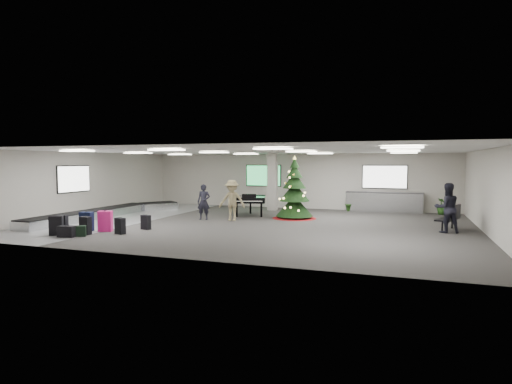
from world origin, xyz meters
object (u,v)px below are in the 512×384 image
(traveler_bench, at_px, (447,208))
(potted_plant_right, at_px, (442,206))
(baggage_carousel, at_px, (106,213))
(grand_piano, at_px, (250,199))
(traveler_b, at_px, (232,200))
(christmas_tree, at_px, (294,197))
(potted_plant_left, at_px, (349,203))
(bench, at_px, (451,216))
(pink_suitcase, at_px, (105,221))
(traveler_a, at_px, (204,202))
(service_counter, at_px, (384,202))

(traveler_bench, bearing_deg, potted_plant_right, -108.74)
(baggage_carousel, xyz_separation_m, grand_piano, (6.49, 2.90, 0.60))
(traveler_b, xyz_separation_m, potted_plant_right, (9.33, 5.77, -0.51))
(grand_piano, bearing_deg, baggage_carousel, -173.32)
(christmas_tree, distance_m, traveler_b, 3.07)
(potted_plant_left, bearing_deg, traveler_b, -128.69)
(bench, distance_m, traveler_bench, 0.79)
(pink_suitcase, relative_size, potted_plant_right, 0.97)
(traveler_a, height_order, potted_plant_left, traveler_a)
(baggage_carousel, distance_m, service_counter, 14.50)
(bench, relative_size, traveler_b, 0.89)
(service_counter, distance_m, christmas_tree, 5.75)
(pink_suitcase, bearing_deg, potted_plant_right, 19.66)
(grand_piano, bearing_deg, potted_plant_left, 21.73)
(baggage_carousel, height_order, traveler_a, traveler_a)
(grand_piano, bearing_deg, bench, -28.73)
(grand_piano, relative_size, traveler_a, 1.41)
(traveler_b, bearing_deg, traveler_a, 174.53)
(potted_plant_left, bearing_deg, baggage_carousel, -149.14)
(christmas_tree, xyz_separation_m, grand_piano, (-2.42, 0.34, -0.22))
(traveler_a, distance_m, potted_plant_left, 8.43)
(traveler_a, bearing_deg, pink_suitcase, -126.16)
(grand_piano, height_order, potted_plant_left, grand_piano)
(traveler_b, bearing_deg, bench, -8.54)
(traveler_a, xyz_separation_m, potted_plant_right, (10.73, 5.88, -0.41))
(traveler_a, xyz_separation_m, traveler_bench, (10.47, -0.29, 0.12))
(pink_suitcase, height_order, traveler_b, traveler_b)
(grand_piano, distance_m, potted_plant_right, 9.95)
(pink_suitcase, relative_size, traveler_bench, 0.43)
(service_counter, distance_m, pink_suitcase, 14.40)
(service_counter, relative_size, grand_piano, 1.71)
(grand_piano, bearing_deg, traveler_bench, -32.92)
(potted_plant_right, bearing_deg, traveler_b, -148.26)
(bench, bearing_deg, service_counter, 137.52)
(potted_plant_right, bearing_deg, traveler_bench, -92.36)
(pink_suitcase, distance_m, potted_plant_right, 16.42)
(bench, relative_size, traveler_bench, 0.88)
(pink_suitcase, relative_size, christmas_tree, 0.27)
(service_counter, height_order, traveler_b, traveler_b)
(christmas_tree, distance_m, grand_piano, 2.45)
(potted_plant_left, height_order, potted_plant_right, potted_plant_left)
(service_counter, relative_size, christmas_tree, 1.33)
(service_counter, relative_size, potted_plant_left, 4.46)
(pink_suitcase, xyz_separation_m, potted_plant_left, (8.10, 10.29, 0.05))
(christmas_tree, bearing_deg, traveler_b, -145.17)
(pink_suitcase, bearing_deg, traveler_b, 33.32)
(christmas_tree, distance_m, traveler_a, 4.34)
(traveler_bench, height_order, potted_plant_right, traveler_bench)
(pink_suitcase, xyz_separation_m, christmas_tree, (5.99, 6.27, 0.64))
(baggage_carousel, bearing_deg, potted_plant_right, 22.71)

